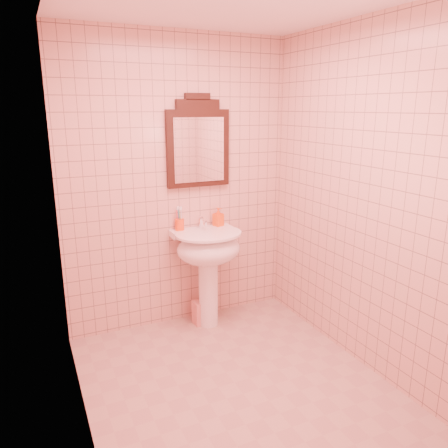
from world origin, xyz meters
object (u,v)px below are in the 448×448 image
mirror (198,144)px  toothbrush_cup (180,224)px  soap_dispenser (218,217)px  pedestal_sink (208,255)px  towel (203,312)px

mirror → toothbrush_cup: mirror is taller
toothbrush_cup → soap_dispenser: (0.36, -0.02, 0.03)m
toothbrush_cup → soap_dispenser: 0.36m
pedestal_sink → soap_dispenser: (0.17, 0.16, 0.28)m
toothbrush_cup → towel: (0.16, -0.13, -0.81)m
pedestal_sink → mirror: (0.00, 0.20, 0.93)m
toothbrush_cup → towel: size_ratio=0.85×
pedestal_sink → toothbrush_cup: 0.36m
pedestal_sink → soap_dispenser: bearing=44.0°
toothbrush_cup → soap_dispenser: size_ratio=1.09×
mirror → soap_dispenser: bearing=-13.3°
pedestal_sink → soap_dispenser: size_ratio=5.17×
toothbrush_cup → towel: 0.83m
soap_dispenser → towel: soap_dispenser is taller
mirror → soap_dispenser: (0.17, -0.04, -0.64)m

